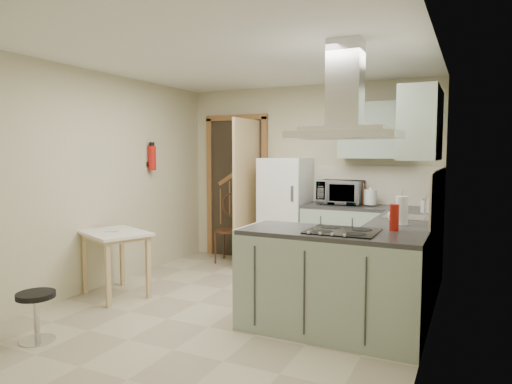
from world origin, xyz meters
The scene contains 28 objects.
floor centered at (0.00, 0.00, 0.00)m, with size 4.20×4.20×0.00m, color #B2A98B.
ceiling centered at (0.00, 0.00, 2.50)m, with size 4.20×4.20×0.00m, color silver.
back_wall centered at (0.00, 2.10, 1.25)m, with size 3.60×3.60×0.00m, color #BEB693.
left_wall centered at (-1.80, 0.00, 1.25)m, with size 4.20×4.20×0.00m, color #BEB693.
right_wall centered at (1.80, 0.00, 1.25)m, with size 4.20×4.20×0.00m, color #BEB693.
doorway centered at (-1.10, 2.07, 1.05)m, with size 1.10×0.12×2.10m, color brown.
fridge centered at (-0.20, 1.80, 0.75)m, with size 0.60×0.60×1.50m, color white.
counter_back centered at (0.66, 1.80, 0.45)m, with size 1.08×0.60×0.90m, color #9EB2A0.
counter_right centered at (1.50, 1.12, 0.45)m, with size 0.60×1.95×0.90m, color #9EB2A0.
splashback centered at (0.96, 2.09, 1.15)m, with size 1.68×0.02×0.50m, color beige.
wall_cabinet_back centered at (0.95, 1.93, 1.85)m, with size 0.85×0.35×0.70m, color #9EB2A0.
wall_cabinet_right centered at (1.62, 0.85, 1.85)m, with size 0.35×0.90×0.70m, color #9EB2A0.
peninsula centered at (1.02, -0.18, 0.45)m, with size 1.55×0.65×0.90m, color #9EB2A0.
hob centered at (1.12, -0.18, 0.91)m, with size 0.58×0.50×0.01m, color black.
extractor_hood centered at (1.12, -0.18, 1.72)m, with size 0.90×0.55×0.10m, color silver.
sink centered at (1.50, 0.95, 0.91)m, with size 0.45×0.40×0.01m, color silver.
fire_extinguisher centered at (-1.74, 0.90, 1.50)m, with size 0.10×0.10×0.32m, color #B2140F.
drop_leaf_table centered at (-1.40, -0.19, 0.36)m, with size 0.76×0.57×0.71m, color #D8B185.
bentwood_chair centered at (-1.02, 1.71, 0.46)m, with size 0.41×0.41×0.91m, color #4B2019.
stool centered at (-1.13, -1.42, 0.21)m, with size 0.31×0.31×0.42m, color black.
microwave centered at (0.55, 1.87, 1.06)m, with size 0.56×0.38×0.31m, color black.
kettle centered at (0.94, 1.82, 1.02)m, with size 0.16×0.16×0.23m, color silver.
cereal_box centered at (0.78, 1.99, 1.04)m, with size 0.08×0.19×0.28m, color orange.
soap_bottle centered at (1.64, 1.47, 1.00)m, with size 0.09×0.10×0.21m, color #B7B7C4.
paper_towel centered at (1.52, 0.42, 1.04)m, with size 0.11×0.11×0.28m, color silver.
cup centered at (1.44, 0.54, 0.95)m, with size 0.13×0.13×0.10m, color silver.
red_bottle centered at (1.51, 0.08, 1.01)m, with size 0.08×0.08×0.23m, color #A8180E.
book centered at (-1.52, -0.21, 0.76)m, with size 0.14×0.19×0.09m, color #9A333F.
Camera 1 is at (2.12, -3.96, 1.57)m, focal length 32.00 mm.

